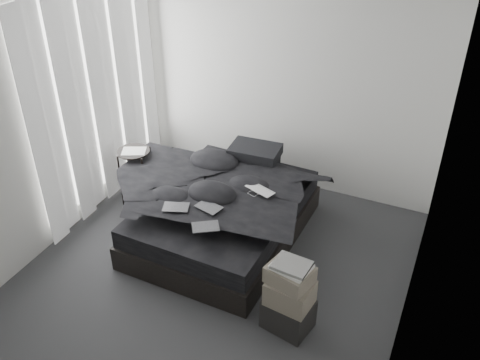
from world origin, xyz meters
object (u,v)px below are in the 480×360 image
at_px(laptop, 257,186).
at_px(side_stand, 137,177).
at_px(box_lower, 288,314).
at_px(bed, 224,225).

xyz_separation_m(laptop, side_stand, (-1.57, 0.13, -0.38)).
bearing_deg(side_stand, laptop, -4.82).
bearing_deg(box_lower, bed, 139.53).
bearing_deg(box_lower, laptop, 126.72).
bearing_deg(laptop, box_lower, -33.53).
distance_m(laptop, side_stand, 1.62).
bearing_deg(bed, side_stand, 173.77).
xyz_separation_m(bed, box_lower, (1.08, -0.92, 0.01)).
relative_size(laptop, box_lower, 0.78).
xyz_separation_m(laptop, box_lower, (0.71, -0.96, -0.57)).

